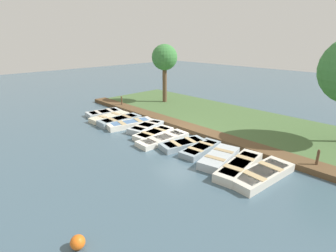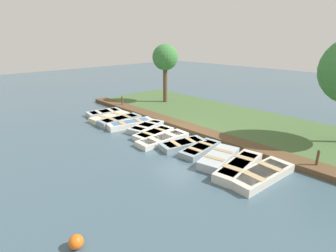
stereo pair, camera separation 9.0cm
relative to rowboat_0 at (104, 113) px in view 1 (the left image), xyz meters
name	(u,v)px [view 1 (the left image)]	position (x,y,z in m)	size (l,w,h in m)	color
ground_plane	(177,136)	(-0.82, 7.39, -0.18)	(80.00, 80.00, 0.00)	#425B6B
shore_bank	(224,119)	(-5.82, 7.39, -0.10)	(8.00, 24.00, 0.16)	#476638
dock_walkway	(192,129)	(-2.24, 7.39, -0.03)	(1.12, 23.78, 0.30)	brown
rowboat_0	(104,113)	(0.00, 0.00, 0.00)	(2.80, 1.61, 0.36)	#B2BCC1
rowboat_1	(110,117)	(0.31, 1.31, 0.00)	(3.11, 1.17, 0.36)	beige
rowboat_2	(120,120)	(0.28, 2.64, 0.04)	(3.15, 1.23, 0.44)	#8C9EA8
rowboat_3	(130,124)	(0.16, 3.75, 0.02)	(3.38, 1.77, 0.40)	silver
rowboat_4	(146,127)	(-0.22, 5.03, 0.01)	(2.90, 1.73, 0.38)	#B2BCC1
rowboat_5	(154,134)	(0.20, 6.30, -0.01)	(2.83, 1.27, 0.34)	silver
rowboat_6	(163,139)	(0.41, 7.38, -0.02)	(3.38, 1.23, 0.33)	silver
rowboat_7	(183,144)	(0.16, 8.78, 0.00)	(2.80, 1.63, 0.36)	#8C9EA8
rowboat_8	(201,149)	(-0.07, 9.86, -0.01)	(2.79, 1.24, 0.34)	#8C9EA8
rowboat_9	(219,158)	(0.20, 11.28, 0.04)	(2.94, 1.65, 0.43)	#B2BCC1
rowboat_10	(239,166)	(0.28, 12.46, 0.03)	(3.52, 1.41, 0.43)	beige
rowboat_11	(262,174)	(0.19, 13.54, 0.02)	(3.57, 1.53, 0.40)	beige
mooring_post_near	(122,102)	(-2.33, -0.90, 0.36)	(0.12, 0.12, 1.06)	brown
mooring_post_far	(317,160)	(-2.33, 14.94, 0.36)	(0.12, 0.12, 1.06)	brown
buoy	(78,242)	(7.89, 11.76, 0.04)	(0.44, 0.44, 0.44)	orange
park_tree_far_left	(165,58)	(-6.23, 0.47, 3.93)	(2.29, 2.29, 5.36)	brown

